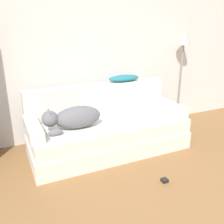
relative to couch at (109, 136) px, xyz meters
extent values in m
cube|color=silver|center=(-0.08, 0.68, 1.15)|extent=(8.12, 0.06, 2.70)
cube|color=silver|center=(0.00, 0.00, -0.09)|extent=(2.03, 0.85, 0.23)
cube|color=silver|center=(0.00, -0.01, 0.12)|extent=(1.99, 0.81, 0.19)
cube|color=silver|center=(0.00, 0.36, 0.41)|extent=(1.99, 0.15, 0.41)
cube|color=silver|center=(-0.94, -0.01, 0.27)|extent=(0.15, 0.66, 0.13)
cube|color=silver|center=(0.94, -0.01, 0.27)|extent=(0.15, 0.66, 0.13)
ellipsoid|color=slate|center=(-0.42, -0.05, 0.34)|extent=(0.56, 0.27, 0.26)
sphere|color=slate|center=(-0.76, -0.05, 0.38)|extent=(0.19, 0.19, 0.19)
cone|color=slate|center=(-0.76, -0.10, 0.45)|extent=(0.07, 0.07, 0.08)
cone|color=slate|center=(-0.76, 0.00, 0.45)|extent=(0.07, 0.07, 0.08)
ellipsoid|color=slate|center=(-0.73, -0.17, 0.25)|extent=(0.17, 0.07, 0.08)
cube|color=silver|center=(0.12, -0.01, 0.22)|extent=(0.32, 0.24, 0.02)
ellipsoid|color=teal|center=(0.40, 0.37, 0.66)|extent=(0.47, 0.20, 0.09)
cylinder|color=gray|center=(1.52, 0.48, -0.19)|extent=(0.23, 0.23, 0.02)
cylinder|color=gray|center=(1.52, 0.48, 0.45)|extent=(0.02, 0.02, 1.26)
cone|color=beige|center=(1.52, 0.48, 1.20)|extent=(0.21, 0.21, 0.24)
cube|color=black|center=(0.24, -0.92, -0.19)|extent=(0.07, 0.07, 0.04)
camera|label=1|loc=(-1.23, -2.74, 1.38)|focal=40.00mm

